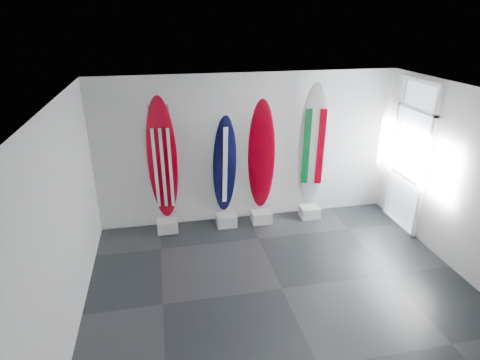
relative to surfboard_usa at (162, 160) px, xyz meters
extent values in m
plane|color=black|center=(1.70, -2.28, -1.47)|extent=(6.00, 6.00, 0.00)
plane|color=white|center=(1.70, -2.28, 1.53)|extent=(6.00, 6.00, 0.00)
plane|color=silver|center=(1.70, 0.22, 0.03)|extent=(6.00, 0.00, 6.00)
plane|color=silver|center=(1.70, -4.78, 0.03)|extent=(6.00, 0.00, 6.00)
plane|color=silver|center=(-1.30, -2.28, 0.03)|extent=(0.00, 5.00, 5.00)
plane|color=silver|center=(4.70, -2.28, 0.03)|extent=(0.00, 5.00, 5.00)
cube|color=silver|center=(0.00, -0.10, -1.35)|extent=(0.40, 0.30, 0.24)
ellipsoid|color=maroon|center=(0.00, 0.00, 0.00)|extent=(0.58, 0.31, 2.46)
cube|color=silver|center=(1.18, -0.10, -1.35)|extent=(0.40, 0.30, 0.24)
ellipsoid|color=black|center=(1.18, 0.00, -0.20)|extent=(0.50, 0.37, 2.07)
cube|color=silver|center=(1.91, -0.10, -1.35)|extent=(0.40, 0.30, 0.24)
ellipsoid|color=maroon|center=(1.91, 0.00, -0.06)|extent=(0.61, 0.49, 2.35)
cube|color=silver|center=(2.97, -0.10, -1.35)|extent=(0.40, 0.30, 0.24)
ellipsoid|color=silver|center=(2.97, 0.00, 0.07)|extent=(0.63, 0.38, 2.59)
cube|color=silver|center=(-0.75, 0.20, -1.12)|extent=(0.09, 0.02, 0.13)
camera|label=1|loc=(0.03, -7.20, 2.56)|focal=29.97mm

